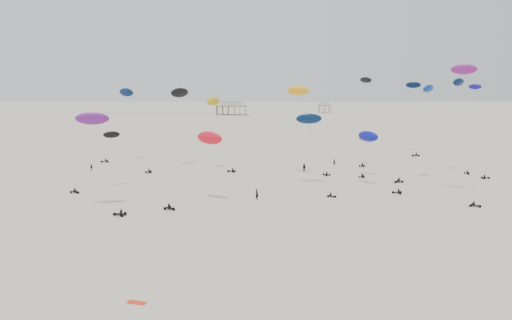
{
  "coord_description": "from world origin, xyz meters",
  "views": [
    {
      "loc": [
        -2.37,
        1.58,
        19.83
      ],
      "look_at": [
        0.0,
        88.0,
        7.0
      ],
      "focal_mm": 35.0,
      "sensor_mm": 36.0,
      "label": 1
    }
  ],
  "objects_px": {
    "rig_3": "(311,125)",
    "spectator_0": "(257,200)",
    "rig_8": "(372,144)",
    "rig_0": "(460,99)",
    "pavilion_main": "(231,109)",
    "pavilion_small": "(324,108)"
  },
  "relations": [
    {
      "from": "rig_3",
      "to": "spectator_0",
      "type": "xyz_separation_m",
      "value": [
        -11.15,
        -13.03,
        -12.09
      ]
    },
    {
      "from": "rig_3",
      "to": "spectator_0",
      "type": "bearing_deg",
      "value": -3.55
    },
    {
      "from": "rig_8",
      "to": "rig_0",
      "type": "bearing_deg",
      "value": -36.76
    },
    {
      "from": "rig_8",
      "to": "spectator_0",
      "type": "height_order",
      "value": "rig_8"
    },
    {
      "from": "pavilion_main",
      "to": "rig_0",
      "type": "xyz_separation_m",
      "value": [
        57.5,
        -235.0,
        12.65
      ]
    },
    {
      "from": "pavilion_small",
      "to": "rig_8",
      "type": "relative_size",
      "value": 0.71
    },
    {
      "from": "pavilion_small",
      "to": "rig_0",
      "type": "xyz_separation_m",
      "value": [
        -12.5,
        -265.0,
        13.38
      ]
    },
    {
      "from": "rig_3",
      "to": "rig_8",
      "type": "bearing_deg",
      "value": 121.35
    },
    {
      "from": "pavilion_main",
      "to": "spectator_0",
      "type": "bearing_deg",
      "value": -87.79
    },
    {
      "from": "pavilion_main",
      "to": "pavilion_small",
      "type": "distance_m",
      "value": 76.16
    },
    {
      "from": "pavilion_main",
      "to": "rig_0",
      "type": "relative_size",
      "value": 0.96
    },
    {
      "from": "rig_3",
      "to": "pavilion_small",
      "type": "bearing_deg",
      "value": -152.88
    },
    {
      "from": "pavilion_small",
      "to": "spectator_0",
      "type": "bearing_deg",
      "value": -101.56
    },
    {
      "from": "rig_3",
      "to": "spectator_0",
      "type": "distance_m",
      "value": 20.98
    },
    {
      "from": "rig_3",
      "to": "rig_8",
      "type": "distance_m",
      "value": 12.67
    },
    {
      "from": "pavilion_main",
      "to": "rig_8",
      "type": "relative_size",
      "value": 1.65
    },
    {
      "from": "pavilion_main",
      "to": "rig_8",
      "type": "distance_m",
      "value": 253.02
    },
    {
      "from": "pavilion_small",
      "to": "rig_0",
      "type": "bearing_deg",
      "value": -92.7
    },
    {
      "from": "pavilion_small",
      "to": "rig_3",
      "type": "xyz_separation_m",
      "value": [
        -48.72,
        -279.58,
        8.6
      ]
    },
    {
      "from": "rig_0",
      "to": "rig_8",
      "type": "height_order",
      "value": "rig_0"
    },
    {
      "from": "rig_8",
      "to": "spectator_0",
      "type": "distance_m",
      "value": 27.44
    },
    {
      "from": "pavilion_small",
      "to": "pavilion_main",
      "type": "bearing_deg",
      "value": -156.8
    }
  ]
}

